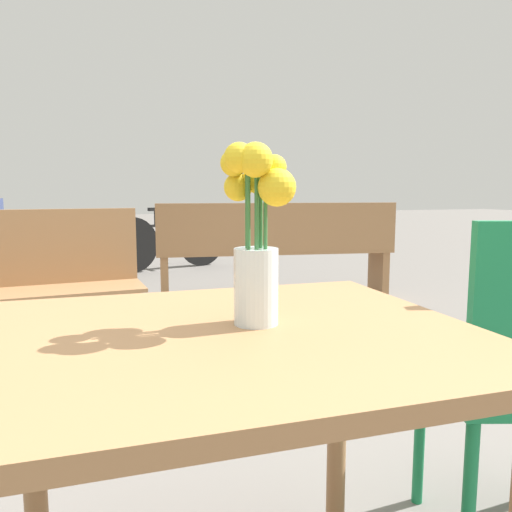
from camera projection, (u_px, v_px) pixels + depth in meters
name	position (u px, v px, depth m)	size (l,w,h in m)	color
table_front	(229.00, 389.00, 0.88)	(0.89, 0.76, 0.71)	#9E7047
flower_vase	(256.00, 236.00, 0.88)	(0.12, 0.13, 0.32)	silver
bench_near	(278.00, 248.00, 4.12)	(2.00, 0.69, 0.85)	#9E7047
bicycle	(169.00, 241.00, 6.03)	(1.52, 0.61, 0.75)	black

